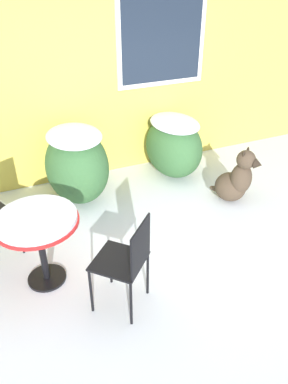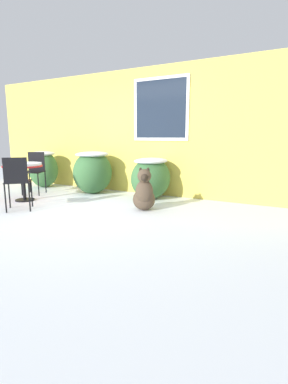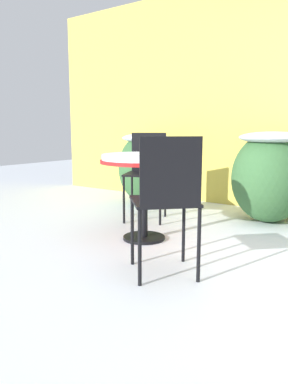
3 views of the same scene
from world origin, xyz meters
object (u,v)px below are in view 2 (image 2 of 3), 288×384
(dog, at_px, (144,194))
(patio_chair_far_side, at_px, (17,180))
(patio_table, at_px, (23,169))
(patio_chair_near_table, at_px, (34,170))

(dog, bearing_deg, patio_chair_far_side, 177.73)
(patio_table, xyz_separation_m, patio_chair_far_side, (0.61, -0.61, -0.11))
(patio_chair_near_table, height_order, patio_chair_far_side, same)
(patio_table, relative_size, patio_chair_near_table, 0.81)
(patio_table, bearing_deg, dog, 10.18)
(patio_chair_near_table, bearing_deg, patio_chair_far_side, -74.94)
(patio_chair_near_table, xyz_separation_m, dog, (2.91, -0.20, -0.24))
(patio_chair_far_side, bearing_deg, dog, 164.88)
(patio_chair_near_table, xyz_separation_m, patio_chair_far_side, (1.04, -1.25, 0.00))
(patio_chair_far_side, xyz_separation_m, dog, (1.87, 1.05, -0.24))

